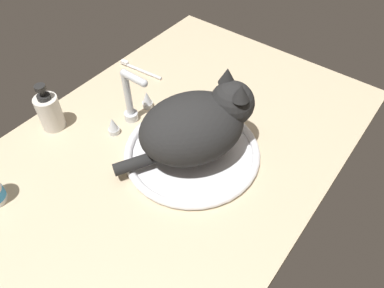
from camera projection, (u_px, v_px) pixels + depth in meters
The scene contains 6 objects.
countertop at pixel (167, 154), 99.95cm from camera, with size 123.79×80.41×3.00cm, color #CCB793.
sink_basin at pixel (192, 152), 97.36cm from camera, with size 36.44×36.44×2.15cm.
faucet at pixel (131, 102), 101.90cm from camera, with size 17.32×10.09×17.72cm.
cat at pixel (200, 124), 90.73cm from camera, with size 36.20×31.20×20.41cm.
soap_pump_bottle at pixel (49, 111), 101.21cm from camera, with size 6.56×6.56×14.68cm.
toothbrush at pixel (140, 70), 122.40cm from camera, with size 2.56×16.62×1.70cm.
Camera 1 is at (-47.48, -45.00, 77.43)cm, focal length 33.98 mm.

